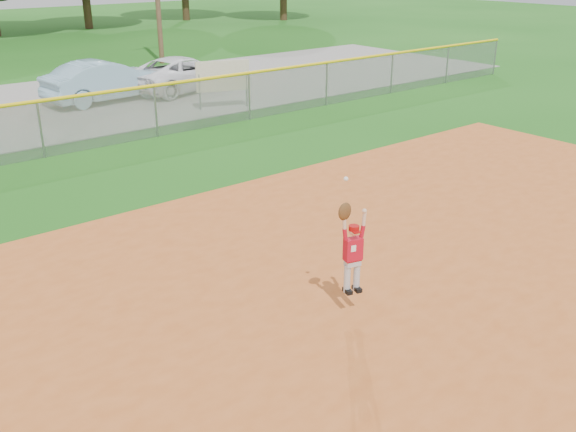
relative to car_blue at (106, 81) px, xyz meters
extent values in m
plane|color=#1A5613|center=(-4.21, -15.40, -0.76)|extent=(120.00, 120.00, 0.00)
cube|color=#B65521|center=(-4.21, -18.40, -0.74)|extent=(24.00, 16.00, 0.04)
imported|color=#83AEC4|center=(0.00, 0.00, 0.00)|extent=(4.56, 1.98, 1.46)
imported|color=white|center=(3.15, -0.04, -0.07)|extent=(5.10, 3.28, 1.31)
cylinder|color=gray|center=(1.87, -3.32, -0.14)|extent=(0.06, 0.06, 1.24)
cylinder|color=gray|center=(3.43, -3.88, -0.14)|extent=(0.06, 0.06, 1.24)
cube|color=#F5E9C9|center=(2.65, -3.60, 0.38)|extent=(1.77, 0.68, 1.03)
cube|color=gray|center=(-4.21, -5.40, -0.01)|extent=(40.00, 0.03, 1.50)
cylinder|color=yellow|center=(-4.21, -5.40, 0.74)|extent=(40.00, 0.10, 0.10)
cylinder|color=gray|center=(-4.21, -5.40, -0.01)|extent=(0.06, 0.06, 1.50)
cylinder|color=gray|center=(-0.88, -5.40, -0.01)|extent=(0.06, 0.06, 1.50)
cylinder|color=gray|center=(2.46, -5.40, -0.01)|extent=(0.06, 0.06, 1.50)
cylinder|color=gray|center=(5.79, -5.40, -0.01)|extent=(0.06, 0.06, 1.50)
cylinder|color=gray|center=(9.12, -5.40, -0.01)|extent=(0.06, 0.06, 1.50)
cylinder|color=gray|center=(12.46, -5.40, -0.01)|extent=(0.06, 0.06, 1.50)
cylinder|color=gray|center=(15.79, -5.40, -0.01)|extent=(0.06, 0.06, 1.50)
cylinder|color=silver|center=(-3.49, -16.16, -0.16)|extent=(0.12, 0.12, 0.44)
cylinder|color=silver|center=(-3.33, -16.20, -0.16)|extent=(0.12, 0.12, 0.44)
cube|color=black|center=(-3.49, -16.18, -0.35)|extent=(0.13, 0.19, 0.06)
cube|color=black|center=(-3.34, -16.22, -0.35)|extent=(0.13, 0.19, 0.06)
cube|color=silver|center=(-3.41, -16.18, 0.09)|extent=(0.25, 0.18, 0.09)
cube|color=maroon|center=(-3.41, -16.18, 0.14)|extent=(0.26, 0.19, 0.04)
cube|color=#B60D20|center=(-3.41, -16.18, 0.31)|extent=(0.29, 0.21, 0.34)
cube|color=white|center=(-3.46, -16.24, 0.35)|extent=(0.08, 0.03, 0.10)
sphere|color=beige|center=(-3.41, -16.18, 0.60)|extent=(0.18, 0.18, 0.15)
cylinder|color=#A10A09|center=(-3.41, -16.18, 0.64)|extent=(0.19, 0.19, 0.07)
cube|color=#A10A09|center=(-3.43, -16.25, 0.61)|extent=(0.13, 0.12, 0.01)
cylinder|color=#B60D20|center=(-3.55, -16.14, 0.56)|extent=(0.10, 0.08, 0.18)
cylinder|color=beige|center=(-3.56, -16.14, 0.75)|extent=(0.08, 0.07, 0.20)
ellipsoid|color=#4C2D14|center=(-3.56, -16.14, 0.92)|extent=(0.25, 0.16, 0.26)
sphere|color=white|center=(-3.56, -16.14, 1.40)|extent=(0.08, 0.08, 0.07)
cylinder|color=#B60D20|center=(-3.27, -16.22, 0.56)|extent=(0.10, 0.08, 0.18)
cylinder|color=beige|center=(-3.26, -16.22, 0.75)|extent=(0.08, 0.07, 0.20)
sphere|color=beige|center=(-3.26, -16.22, 0.87)|extent=(0.09, 0.09, 0.07)
camera|label=1|loc=(-9.39, -22.11, 4.27)|focal=40.00mm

